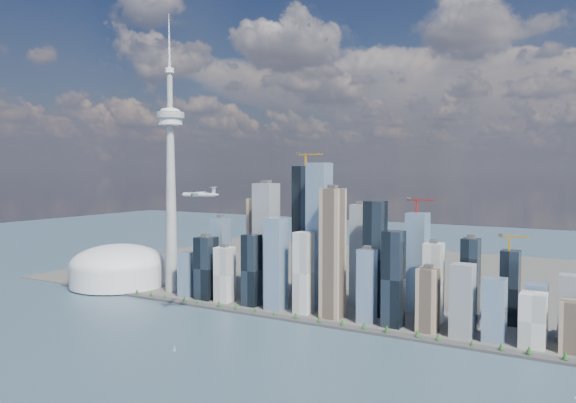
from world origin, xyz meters
The scene contains 9 objects.
ground centered at (0.00, 0.00, 0.00)m, with size 4000.00×4000.00×0.00m, color #354D5D.
seawall centered at (0.00, 250.00, 2.00)m, with size 1100.00×22.00×4.00m, color #383838.
land centered at (0.00, 700.00, 1.50)m, with size 1400.00×900.00×3.00m, color #4C4C47.
shoreline_trees centered at (0.00, 250.00, 8.78)m, with size 960.53×7.20×8.80m.
skyscraper_cluster centered at (59.61, 336.81, 86.42)m, with size 736.00×142.00×277.16m.
needle_tower centered at (-300.00, 310.00, 235.84)m, with size 56.00×56.00×550.50m.
dome_stadium centered at (-440.00, 300.00, 39.44)m, with size 200.00×200.00×86.00m.
airplane centered at (-75.18, 124.72, 210.50)m, with size 58.74×52.50×14.66m.
sailboat_west centered at (-46.29, 33.21, 2.93)m, with size 6.61×2.34×9.13m.
Camera 1 is at (466.92, -537.64, 247.16)m, focal length 35.00 mm.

